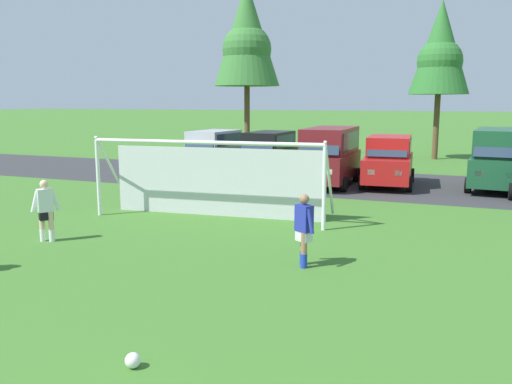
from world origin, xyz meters
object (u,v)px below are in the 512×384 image
object	(u,v)px
soccer_ball	(133,360)
parked_car_slot_center_right	(498,157)
soccer_goal	(213,177)
parked_car_slot_left	(268,153)
parked_car_slot_center	(389,160)
player_midfield_center	(304,230)
player_striker_near	(46,211)
parked_car_slot_center_left	(330,155)
parked_car_slot_far_left	(213,151)

from	to	relation	value
soccer_ball	parked_car_slot_center_right	bearing A→B (deg)	74.24
soccer_goal	soccer_ball	bearing A→B (deg)	-70.14
parked_car_slot_left	soccer_ball	bearing A→B (deg)	-74.73
soccer_goal	parked_car_slot_center	world-z (taller)	soccer_goal
soccer_goal	parked_car_slot_left	bearing A→B (deg)	100.80
player_midfield_center	parked_car_slot_center	bearing A→B (deg)	89.81
player_striker_near	parked_car_slot_left	distance (m)	14.33
parked_car_slot_center_right	parked_car_slot_center_left	bearing A→B (deg)	-167.46
soccer_goal	parked_car_slot_far_left	xyz separation A→B (m)	(-4.94, 9.89, -0.18)
parked_car_slot_center	player_striker_near	bearing A→B (deg)	-118.12
player_midfield_center	parked_car_slot_left	size ratio (longest dim) A/B	0.35
parked_car_slot_far_left	parked_car_slot_center_right	bearing A→B (deg)	-2.16
parked_car_slot_left	parked_car_slot_center_left	size ratio (longest dim) A/B	0.96
soccer_ball	parked_car_slot_left	bearing A→B (deg)	105.27
parked_car_slot_center_left	parked_car_slot_center	xyz separation A→B (m)	(2.45, 0.81, -0.23)
soccer_goal	player_midfield_center	world-z (taller)	soccer_goal
player_striker_near	parked_car_slot_center_right	world-z (taller)	parked_car_slot_center_right
parked_car_slot_center	soccer_goal	bearing A→B (deg)	-115.97
parked_car_slot_left	parked_car_slot_center_right	size ratio (longest dim) A/B	0.94
soccer_goal	parked_car_slot_center_right	bearing A→B (deg)	47.45
soccer_ball	soccer_goal	xyz separation A→B (m)	(-3.35, 9.26, 1.18)
parked_car_slot_left	parked_car_slot_far_left	bearing A→B (deg)	-178.84
parked_car_slot_left	parked_car_slot_center_right	world-z (taller)	parked_car_slot_center_right
soccer_ball	player_midfield_center	xyz separation A→B (m)	(0.83, 5.35, 0.71)
soccer_ball	parked_car_slot_center_left	size ratio (longest dim) A/B	0.05
parked_car_slot_center_left	parked_car_slot_center_right	world-z (taller)	same
parked_car_slot_center_left	parked_car_slot_center_right	size ratio (longest dim) A/B	0.98
parked_car_slot_center	parked_car_slot_center_left	bearing A→B (deg)	-161.69
soccer_ball	parked_car_slot_center	xyz separation A→B (m)	(0.88, 17.93, 1.00)
player_striker_near	player_midfield_center	distance (m)	6.93
soccer_ball	parked_car_slot_far_left	xyz separation A→B (m)	(-8.28, 19.15, 1.00)
soccer_ball	parked_car_slot_left	size ratio (longest dim) A/B	0.05
parked_car_slot_far_left	soccer_goal	bearing A→B (deg)	-63.47
parked_car_slot_center_left	soccer_ball	bearing A→B (deg)	-84.75
player_striker_near	parked_car_slot_center_right	bearing A→B (deg)	50.44
player_midfield_center	parked_car_slot_center_right	distance (m)	14.02
player_midfield_center	parked_car_slot_center_left	bearing A→B (deg)	101.55
player_midfield_center	parked_car_slot_center_left	size ratio (longest dim) A/B	0.34
soccer_goal	player_striker_near	xyz separation A→B (m)	(-2.74, -4.36, -0.47)
parked_car_slot_center	parked_car_slot_center_right	distance (m)	4.45
soccer_goal	parked_car_slot_center	size ratio (longest dim) A/B	1.60
parked_car_slot_far_left	player_midfield_center	bearing A→B (deg)	-56.55
soccer_goal	parked_car_slot_center_right	xyz separation A→B (m)	(8.61, 9.38, 0.05)
player_midfield_center	parked_car_slot_far_left	world-z (taller)	parked_car_slot_far_left
parked_car_slot_center	parked_car_slot_left	bearing A→B (deg)	168.18
soccer_goal	player_striker_near	world-z (taller)	soccer_goal
parked_car_slot_center	soccer_ball	bearing A→B (deg)	-92.80
parked_car_slot_far_left	parked_car_slot_left	size ratio (longest dim) A/B	1.01
soccer_ball	player_striker_near	world-z (taller)	player_striker_near
player_striker_near	parked_car_slot_center	size ratio (longest dim) A/B	0.35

